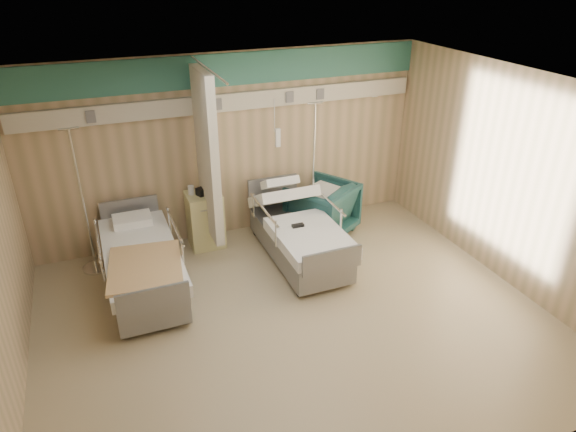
{
  "coord_description": "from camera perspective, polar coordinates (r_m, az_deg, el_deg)",
  "views": [
    {
      "loc": [
        -1.94,
        -4.63,
        3.97
      ],
      "look_at": [
        0.15,
        0.6,
        1.11
      ],
      "focal_mm": 32.0,
      "sensor_mm": 36.0,
      "label": 1
    }
  ],
  "objects": [
    {
      "name": "visitor_armchair",
      "position": [
        8.09,
        3.79,
        0.86
      ],
      "size": [
        1.25,
        1.26,
        0.85
      ],
      "primitive_type": "imported",
      "rotation": [
        0.0,
        0.0,
        3.69
      ],
      "color": "#1F4D4E",
      "rests_on": "ground"
    },
    {
      "name": "bedside_cabinet",
      "position": [
        7.82,
        -9.18,
        -0.4
      ],
      "size": [
        0.5,
        0.48,
        0.85
      ],
      "primitive_type": "cube",
      "color": "#DAD288",
      "rests_on": "ground"
    },
    {
      "name": "white_cup",
      "position": [
        7.63,
        -10.72,
        2.85
      ],
      "size": [
        0.11,
        0.11,
        0.13
      ],
      "primitive_type": "cylinder",
      "rotation": [
        0.0,
        0.0,
        -0.26
      ],
      "color": "white",
      "rests_on": "bedside_cabinet"
    },
    {
      "name": "ground",
      "position": [
        6.4,
        0.73,
        -11.41
      ],
      "size": [
        6.0,
        5.0,
        0.0
      ],
      "primitive_type": "cube",
      "color": "tan",
      "rests_on": "ground"
    },
    {
      "name": "bed_left",
      "position": [
        6.98,
        -15.79,
        -5.83
      ],
      "size": [
        1.0,
        2.16,
        0.63
      ],
      "primitive_type": null,
      "color": "white",
      "rests_on": "ground"
    },
    {
      "name": "iv_stand_right",
      "position": [
        8.15,
        2.76,
        1.13
      ],
      "size": [
        0.37,
        0.37,
        2.09
      ],
      "rotation": [
        0.0,
        0.0,
        0.19
      ],
      "color": "silver",
      "rests_on": "ground"
    },
    {
      "name": "iv_stand_left",
      "position": [
        7.62,
        -21.02,
        -2.78
      ],
      "size": [
        0.37,
        0.37,
        2.07
      ],
      "rotation": [
        0.0,
        0.0,
        -0.26
      ],
      "color": "silver",
      "rests_on": "ground"
    },
    {
      "name": "waffle_blanket",
      "position": [
        7.85,
        3.93,
        3.71
      ],
      "size": [
        0.85,
        0.82,
        0.07
      ],
      "primitive_type": "cube",
      "rotation": [
        0.0,
        0.0,
        3.63
      ],
      "color": "silver",
      "rests_on": "visitor_armchair"
    },
    {
      "name": "bed_right",
      "position": [
        7.42,
        1.19,
        -2.61
      ],
      "size": [
        1.0,
        2.16,
        0.63
      ],
      "primitive_type": null,
      "color": "white",
      "rests_on": "ground"
    },
    {
      "name": "tan_blanket",
      "position": [
        6.41,
        -15.59,
        -5.42
      ],
      "size": [
        0.98,
        1.17,
        0.04
      ],
      "primitive_type": "cube",
      "rotation": [
        0.0,
        0.0,
        -0.13
      ],
      "color": "tan",
      "rests_on": "bed_left"
    },
    {
      "name": "call_remote",
      "position": [
        7.08,
        1.1,
        -1.06
      ],
      "size": [
        0.17,
        0.08,
        0.04
      ],
      "primitive_type": "cube",
      "rotation": [
        0.0,
        0.0,
        -0.02
      ],
      "color": "black",
      "rests_on": "bed_right"
    },
    {
      "name": "toiletry_bag",
      "position": [
        7.6,
        -9.37,
        2.76
      ],
      "size": [
        0.24,
        0.2,
        0.11
      ],
      "primitive_type": "cube",
      "rotation": [
        0.0,
        0.0,
        0.4
      ],
      "color": "black",
      "rests_on": "bedside_cabinet"
    },
    {
      "name": "room_walls",
      "position": [
        5.65,
        -0.44,
        5.02
      ],
      "size": [
        6.04,
        5.04,
        2.82
      ],
      "color": "tan",
      "rests_on": "ground"
    }
  ]
}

